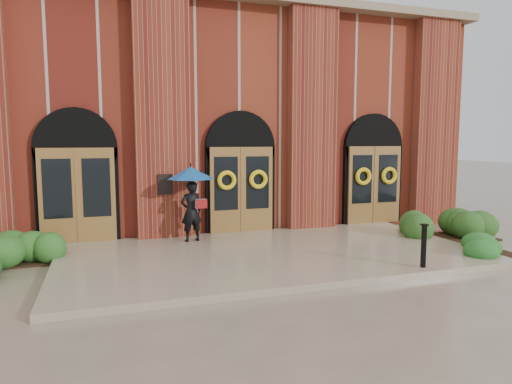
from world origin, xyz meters
name	(u,v)px	position (x,y,z in m)	size (l,w,h in m)	color
ground	(274,259)	(0.00, 0.00, 0.00)	(90.00, 90.00, 0.00)	gray
landing	(272,254)	(0.00, 0.15, 0.07)	(10.00, 5.30, 0.15)	gray
church_building	(199,124)	(0.00, 8.78, 3.50)	(16.20, 12.53, 7.00)	maroon
man_with_umbrella	(191,189)	(-1.64, 1.90, 1.55)	(1.45, 1.45, 2.00)	black
metal_post	(424,245)	(2.56, -2.20, 0.64)	(0.14, 0.14, 0.94)	black
hedge_wall_left	(46,246)	(-5.20, 1.64, 0.35)	(2.70, 1.08, 0.69)	#26541C
hedge_wall_right	(437,226)	(5.20, 0.50, 0.39)	(3.05, 1.22, 0.78)	#264D1B
hedge_front_right	(491,247)	(5.10, -1.53, 0.25)	(1.40, 1.20, 0.50)	#215B21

